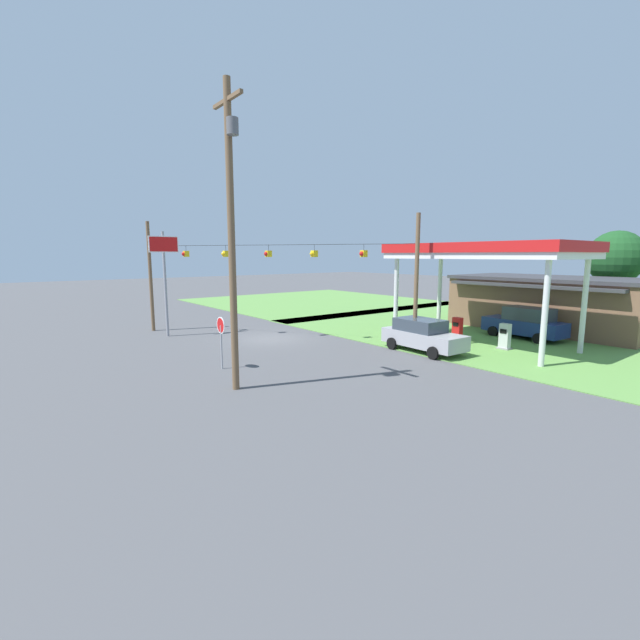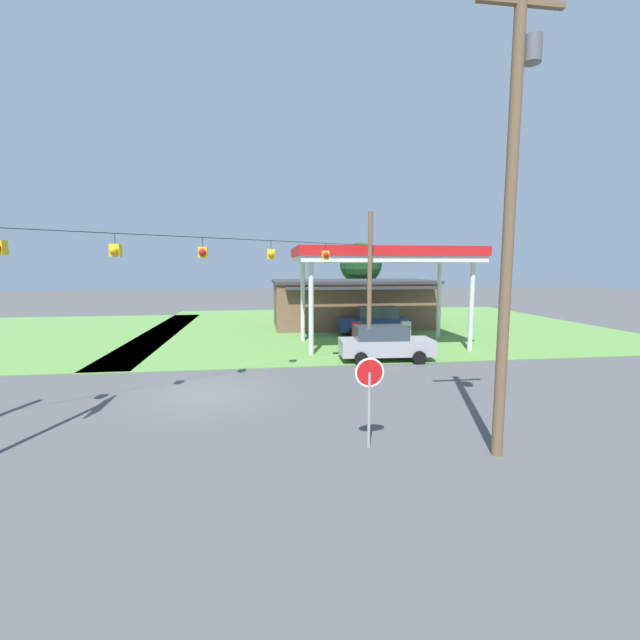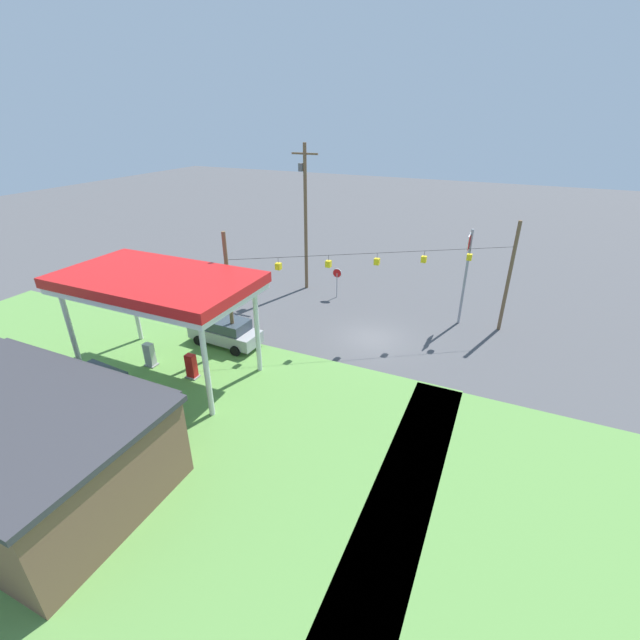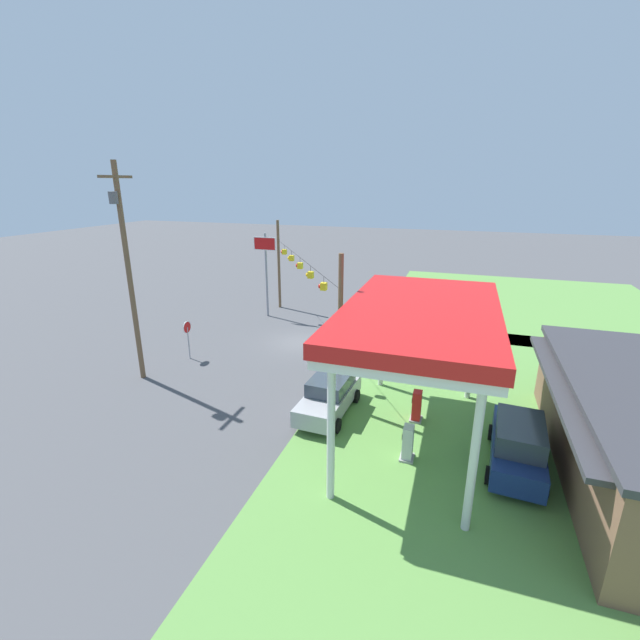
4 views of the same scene
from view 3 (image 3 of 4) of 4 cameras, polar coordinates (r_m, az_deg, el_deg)
ground_plane at (r=29.27m, az=6.97°, el=-2.45°), size 160.00×160.00×0.00m
gas_station_canopy at (r=24.60m, az=-20.98°, el=4.48°), size 10.76×5.98×6.05m
gas_station_store at (r=21.76m, az=-36.22°, el=-12.96°), size 12.89×7.56×3.82m
fuel_pump_near at (r=25.64m, az=-16.76°, el=-6.02°), size 0.71×0.56×1.51m
fuel_pump_far at (r=27.62m, az=-21.75°, el=-4.42°), size 0.71×0.56×1.51m
car_at_pumps_front at (r=28.56m, az=-12.43°, el=-1.51°), size 4.90×2.29×1.83m
car_at_pumps_rear at (r=24.67m, az=-27.03°, el=-8.45°), size 5.13×2.38×2.07m
stop_sign_roadside at (r=34.96m, az=2.28°, el=5.81°), size 0.80×0.08×2.50m
stop_sign_overhead at (r=31.09m, az=19.04°, el=7.63°), size 0.22×1.92×6.89m
utility_pole_main at (r=35.77m, az=-1.99°, el=14.16°), size 2.20×0.44×11.80m
signal_span_gantry at (r=27.52m, az=7.45°, el=5.43°), size 15.69×10.24×7.69m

